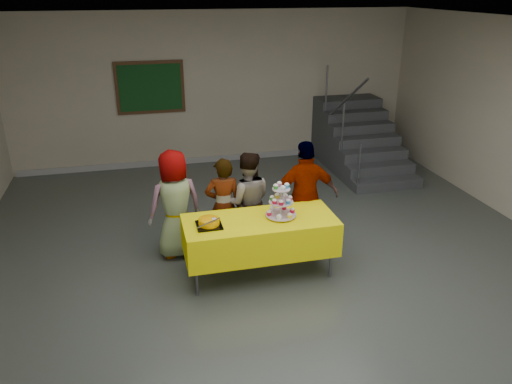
% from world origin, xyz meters
% --- Properties ---
extents(room_shell, '(10.00, 10.04, 3.02)m').
position_xyz_m(room_shell, '(0.00, 0.02, 2.13)').
color(room_shell, '#4C514C').
rests_on(room_shell, ground).
extents(bake_table, '(1.88, 0.78, 0.77)m').
position_xyz_m(bake_table, '(-0.24, 0.51, 0.56)').
color(bake_table, '#595960').
rests_on(bake_table, ground).
extents(cupcake_stand, '(0.38, 0.38, 0.44)m').
position_xyz_m(cupcake_stand, '(0.03, 0.52, 0.95)').
color(cupcake_stand, silver).
rests_on(cupcake_stand, bake_table).
extents(bear_cake, '(0.32, 0.36, 0.12)m').
position_xyz_m(bear_cake, '(-0.87, 0.47, 0.83)').
color(bear_cake, black).
rests_on(bear_cake, bake_table).
extents(schoolchild_a, '(0.82, 0.63, 1.48)m').
position_xyz_m(schoolchild_a, '(-1.20, 1.28, 0.74)').
color(schoolchild_a, slate).
rests_on(schoolchild_a, ground).
extents(schoolchild_b, '(0.52, 0.37, 1.35)m').
position_xyz_m(schoolchild_b, '(-0.57, 1.20, 0.68)').
color(schoolchild_b, slate).
rests_on(schoolchild_b, ground).
extents(schoolchild_c, '(0.75, 0.63, 1.40)m').
position_xyz_m(schoolchild_c, '(-0.24, 1.22, 0.70)').
color(schoolchild_c, slate).
rests_on(schoolchild_c, ground).
extents(schoolchild_d, '(0.93, 0.43, 1.55)m').
position_xyz_m(schoolchild_d, '(0.53, 1.04, 0.77)').
color(schoolchild_d, slate).
rests_on(schoolchild_d, ground).
extents(staircase, '(1.30, 2.40, 2.04)m').
position_xyz_m(staircase, '(2.70, 4.13, 0.49)').
color(staircase, '#424447').
rests_on(staircase, ground).
extents(noticeboard, '(1.30, 0.05, 1.00)m').
position_xyz_m(noticeboard, '(-1.28, 4.96, 1.60)').
color(noticeboard, '#472B16').
rests_on(noticeboard, ground).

